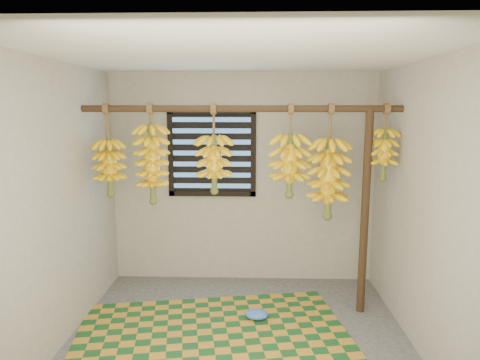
{
  "coord_description": "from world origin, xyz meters",
  "views": [
    {
      "loc": [
        0.13,
        -3.34,
        2.02
      ],
      "look_at": [
        0.0,
        0.55,
        1.35
      ],
      "focal_mm": 32.0,
      "sensor_mm": 36.0,
      "label": 1
    }
  ],
  "objects_px": {
    "plastic_bag": "(257,314)",
    "banana_bunch_a": "(109,167)",
    "banana_bunch_b": "(152,164)",
    "banana_bunch_e": "(329,179)",
    "support_post": "(365,214)",
    "banana_bunch_c": "(214,164)",
    "banana_bunch_d": "(290,166)",
    "woven_mat": "(214,348)",
    "banana_bunch_f": "(384,154)"
  },
  "relations": [
    {
      "from": "plastic_bag",
      "to": "banana_bunch_a",
      "type": "bearing_deg",
      "value": 171.23
    },
    {
      "from": "banana_bunch_b",
      "to": "banana_bunch_e",
      "type": "height_order",
      "value": "same"
    },
    {
      "from": "support_post",
      "to": "banana_bunch_b",
      "type": "bearing_deg",
      "value": 180.0
    },
    {
      "from": "banana_bunch_c",
      "to": "banana_bunch_e",
      "type": "relative_size",
      "value": 0.78
    },
    {
      "from": "plastic_bag",
      "to": "banana_bunch_e",
      "type": "bearing_deg",
      "value": 18.07
    },
    {
      "from": "banana_bunch_b",
      "to": "banana_bunch_c",
      "type": "distance_m",
      "value": 0.6
    },
    {
      "from": "banana_bunch_d",
      "to": "banana_bunch_b",
      "type": "bearing_deg",
      "value": 180.0
    },
    {
      "from": "banana_bunch_a",
      "to": "support_post",
      "type": "bearing_deg",
      "value": 0.0
    },
    {
      "from": "plastic_bag",
      "to": "banana_bunch_c",
      "type": "distance_m",
      "value": 1.5
    },
    {
      "from": "woven_mat",
      "to": "banana_bunch_d",
      "type": "bearing_deg",
      "value": 47.79
    },
    {
      "from": "banana_bunch_a",
      "to": "banana_bunch_f",
      "type": "xyz_separation_m",
      "value": [
        2.62,
        0.0,
        0.14
      ]
    },
    {
      "from": "plastic_bag",
      "to": "banana_bunch_c",
      "type": "height_order",
      "value": "banana_bunch_c"
    },
    {
      "from": "woven_mat",
      "to": "banana_bunch_e",
      "type": "relative_size",
      "value": 2.21
    },
    {
      "from": "support_post",
      "to": "plastic_bag",
      "type": "xyz_separation_m",
      "value": [
        -1.04,
        -0.22,
        -0.94
      ]
    },
    {
      "from": "woven_mat",
      "to": "banana_bunch_a",
      "type": "distance_m",
      "value": 1.93
    },
    {
      "from": "banana_bunch_d",
      "to": "banana_bunch_f",
      "type": "height_order",
      "value": "same"
    },
    {
      "from": "banana_bunch_e",
      "to": "support_post",
      "type": "bearing_deg",
      "value": 0.0
    },
    {
      "from": "banana_bunch_c",
      "to": "banana_bunch_d",
      "type": "bearing_deg",
      "value": 0.0
    },
    {
      "from": "banana_bunch_d",
      "to": "woven_mat",
      "type": "bearing_deg",
      "value": -132.21
    },
    {
      "from": "woven_mat",
      "to": "banana_bunch_b",
      "type": "height_order",
      "value": "banana_bunch_b"
    },
    {
      "from": "banana_bunch_c",
      "to": "banana_bunch_e",
      "type": "height_order",
      "value": "same"
    },
    {
      "from": "support_post",
      "to": "banana_bunch_f",
      "type": "xyz_separation_m",
      "value": [
        0.15,
        0.0,
        0.58
      ]
    },
    {
      "from": "banana_bunch_a",
      "to": "banana_bunch_d",
      "type": "xyz_separation_m",
      "value": [
        1.74,
        0.0,
        0.02
      ]
    },
    {
      "from": "support_post",
      "to": "banana_bunch_c",
      "type": "bearing_deg",
      "value": 180.0
    },
    {
      "from": "banana_bunch_a",
      "to": "banana_bunch_e",
      "type": "distance_m",
      "value": 2.11
    },
    {
      "from": "support_post",
      "to": "banana_bunch_b",
      "type": "xyz_separation_m",
      "value": [
        -2.05,
        0.0,
        0.47
      ]
    },
    {
      "from": "banana_bunch_b",
      "to": "woven_mat",
      "type": "bearing_deg",
      "value": -48.29
    },
    {
      "from": "plastic_bag",
      "to": "banana_bunch_f",
      "type": "distance_m",
      "value": 1.94
    },
    {
      "from": "plastic_bag",
      "to": "banana_bunch_e",
      "type": "height_order",
      "value": "banana_bunch_e"
    },
    {
      "from": "woven_mat",
      "to": "banana_bunch_f",
      "type": "relative_size",
      "value": 3.35
    },
    {
      "from": "banana_bunch_b",
      "to": "banana_bunch_c",
      "type": "relative_size",
      "value": 1.12
    },
    {
      "from": "banana_bunch_d",
      "to": "plastic_bag",
      "type": "bearing_deg",
      "value": -144.1
    },
    {
      "from": "banana_bunch_f",
      "to": "banana_bunch_e",
      "type": "bearing_deg",
      "value": 180.0
    },
    {
      "from": "support_post",
      "to": "banana_bunch_d",
      "type": "height_order",
      "value": "banana_bunch_d"
    },
    {
      "from": "plastic_bag",
      "to": "banana_bunch_f",
      "type": "xyz_separation_m",
      "value": [
        1.19,
        0.22,
        1.52
      ]
    },
    {
      "from": "plastic_bag",
      "to": "banana_bunch_e",
      "type": "distance_m",
      "value": 1.47
    },
    {
      "from": "banana_bunch_b",
      "to": "banana_bunch_e",
      "type": "distance_m",
      "value": 1.7
    },
    {
      "from": "support_post",
      "to": "banana_bunch_a",
      "type": "relative_size",
      "value": 2.25
    },
    {
      "from": "banana_bunch_b",
      "to": "plastic_bag",
      "type": "bearing_deg",
      "value": -12.28
    },
    {
      "from": "woven_mat",
      "to": "banana_bunch_a",
      "type": "xyz_separation_m",
      "value": [
        -1.07,
        0.73,
        1.43
      ]
    },
    {
      "from": "banana_bunch_a",
      "to": "banana_bunch_d",
      "type": "relative_size",
      "value": 1.0
    },
    {
      "from": "banana_bunch_e",
      "to": "banana_bunch_f",
      "type": "bearing_deg",
      "value": 0.0
    },
    {
      "from": "banana_bunch_c",
      "to": "banana_bunch_b",
      "type": "bearing_deg",
      "value": 180.0
    },
    {
      "from": "banana_bunch_a",
      "to": "banana_bunch_d",
      "type": "bearing_deg",
      "value": 0.0
    },
    {
      "from": "banana_bunch_e",
      "to": "banana_bunch_a",
      "type": "bearing_deg",
      "value": 180.0
    },
    {
      "from": "support_post",
      "to": "banana_bunch_f",
      "type": "bearing_deg",
      "value": 0.0
    },
    {
      "from": "banana_bunch_a",
      "to": "banana_bunch_d",
      "type": "distance_m",
      "value": 1.74
    },
    {
      "from": "banana_bunch_c",
      "to": "banana_bunch_e",
      "type": "distance_m",
      "value": 1.1
    },
    {
      "from": "support_post",
      "to": "banana_bunch_e",
      "type": "height_order",
      "value": "banana_bunch_e"
    },
    {
      "from": "woven_mat",
      "to": "banana_bunch_b",
      "type": "xyz_separation_m",
      "value": [
        -0.65,
        0.73,
        1.47
      ]
    }
  ]
}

